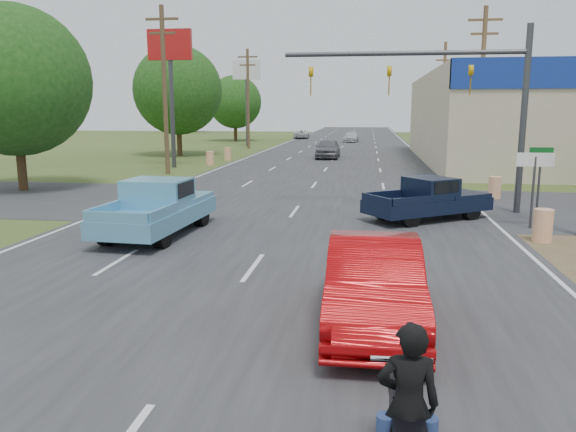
% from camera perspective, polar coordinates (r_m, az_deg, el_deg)
% --- Properties ---
extents(main_road, '(15.00, 180.00, 0.02)m').
position_cam_1_polar(main_road, '(45.54, 4.60, 5.76)').
color(main_road, '#2D2D30').
rests_on(main_road, ground).
extents(cross_road, '(120.00, 10.00, 0.02)m').
position_cam_1_polar(cross_road, '(23.77, 1.29, 1.29)').
color(cross_road, '#2D2D30').
rests_on(cross_road, ground).
extents(utility_pole_2, '(2.00, 0.28, 10.00)m').
position_cam_1_polar(utility_pole_2, '(36.94, 19.04, 12.33)').
color(utility_pole_2, '#4C3823').
rests_on(utility_pole_2, ground).
extents(utility_pole_3, '(2.00, 0.28, 10.00)m').
position_cam_1_polar(utility_pole_3, '(54.72, 15.49, 11.79)').
color(utility_pole_3, '#4C3823').
rests_on(utility_pole_3, ground).
extents(utility_pole_5, '(2.00, 0.28, 10.00)m').
position_cam_1_polar(utility_pole_5, '(35.51, -12.44, 12.74)').
color(utility_pole_5, '#4C3823').
rests_on(utility_pole_5, ground).
extents(utility_pole_6, '(2.00, 0.28, 10.00)m').
position_cam_1_polar(utility_pole_6, '(58.61, -4.08, 12.04)').
color(utility_pole_6, '#4C3823').
rests_on(utility_pole_6, ground).
extents(tree_0, '(7.14, 7.14, 8.84)m').
position_cam_1_polar(tree_0, '(30.38, -26.06, 12.22)').
color(tree_0, '#422D19').
rests_on(tree_0, ground).
extents(tree_1, '(7.56, 7.56, 9.36)m').
position_cam_1_polar(tree_1, '(50.04, -11.15, 12.41)').
color(tree_1, '#422D19').
rests_on(tree_1, ground).
extents(tree_2, '(6.72, 6.72, 8.32)m').
position_cam_1_polar(tree_2, '(73.29, -5.40, 11.46)').
color(tree_2, '#422D19').
rests_on(tree_2, ground).
extents(tree_5, '(7.98, 7.98, 9.88)m').
position_cam_1_polar(tree_5, '(103.94, 23.74, 10.89)').
color(tree_5, '#422D19').
rests_on(tree_5, ground).
extents(tree_6, '(8.82, 8.82, 10.92)m').
position_cam_1_polar(tree_6, '(105.54, -10.22, 11.93)').
color(tree_6, '#422D19').
rests_on(tree_6, ground).
extents(barrel_0, '(0.56, 0.56, 1.00)m').
position_cam_1_polar(barrel_0, '(18.38, 24.47, -0.90)').
color(barrel_0, orange).
rests_on(barrel_0, ground).
extents(barrel_1, '(0.56, 0.56, 1.00)m').
position_cam_1_polar(barrel_1, '(26.61, 20.26, 2.71)').
color(barrel_1, orange).
rests_on(barrel_1, ground).
extents(barrel_2, '(0.56, 0.56, 1.00)m').
position_cam_1_polar(barrel_2, '(41.01, -7.93, 5.84)').
color(barrel_2, orange).
rests_on(barrel_2, ground).
extents(barrel_3, '(0.56, 0.56, 1.00)m').
position_cam_1_polar(barrel_3, '(44.79, -6.15, 6.28)').
color(barrel_3, orange).
rests_on(barrel_3, ground).
extents(pole_sign_left_near, '(3.00, 0.35, 9.20)m').
position_cam_1_polar(pole_sign_left_near, '(39.72, -11.88, 15.20)').
color(pole_sign_left_near, '#3F3F44').
rests_on(pole_sign_left_near, ground).
extents(pole_sign_left_far, '(3.00, 0.35, 9.20)m').
position_cam_1_polar(pole_sign_left_far, '(62.80, -4.24, 13.64)').
color(pole_sign_left_far, '#3F3F44').
rests_on(pole_sign_left_far, ground).
extents(lane_sign, '(1.20, 0.08, 2.52)m').
position_cam_1_polar(lane_sign, '(20.14, 23.75, 4.13)').
color(lane_sign, '#3F3F44').
rests_on(lane_sign, ground).
extents(street_name_sign, '(0.80, 0.08, 2.61)m').
position_cam_1_polar(street_name_sign, '(21.76, 24.18, 3.74)').
color(street_name_sign, '#3F3F44').
rests_on(street_name_sign, ground).
extents(signal_mast, '(9.12, 0.40, 7.00)m').
position_cam_1_polar(signal_mast, '(22.52, 16.28, 12.60)').
color(signal_mast, '#3F3F44').
rests_on(signal_mast, ground).
extents(red_convertible, '(1.73, 4.79, 1.57)m').
position_cam_1_polar(red_convertible, '(10.36, 8.71, -6.84)').
color(red_convertible, '#AA070A').
rests_on(red_convertible, ground).
extents(rider, '(0.65, 0.44, 1.75)m').
position_cam_1_polar(rider, '(6.10, 12.05, -19.09)').
color(rider, black).
rests_on(rider, ground).
extents(blue_pickup, '(2.38, 5.45, 1.77)m').
position_cam_1_polar(blue_pickup, '(18.19, -13.00, 0.94)').
color(blue_pickup, black).
rests_on(blue_pickup, ground).
extents(navy_pickup, '(4.80, 4.13, 1.53)m').
position_cam_1_polar(navy_pickup, '(20.76, 14.26, 1.73)').
color(navy_pickup, black).
rests_on(navy_pickup, ground).
extents(distant_car_grey, '(1.89, 4.66, 1.58)m').
position_cam_1_polar(distant_car_grey, '(46.54, 4.08, 6.83)').
color(distant_car_grey, slate).
rests_on(distant_car_grey, ground).
extents(distant_car_silver, '(2.04, 4.37, 1.23)m').
position_cam_1_polar(distant_car_silver, '(71.06, 6.42, 7.97)').
color(distant_car_silver, silver).
rests_on(distant_car_silver, ground).
extents(distant_car_white, '(2.18, 4.43, 1.21)m').
position_cam_1_polar(distant_car_white, '(79.31, 1.39, 8.30)').
color(distant_car_white, silver).
rests_on(distant_car_white, ground).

